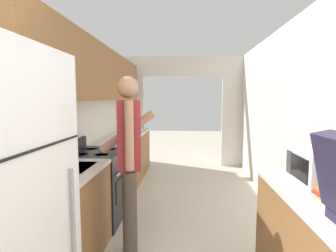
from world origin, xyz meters
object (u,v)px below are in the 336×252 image
at_px(knife, 109,144).
at_px(range_oven, 97,186).
at_px(person, 129,162).
at_px(microwave, 324,167).

bearing_deg(knife, range_oven, -83.68).
bearing_deg(person, range_oven, 22.41).
bearing_deg(microwave, person, 167.18).
distance_m(person, microwave, 1.63).
bearing_deg(range_oven, person, -52.18).
relative_size(person, knife, 5.18).
height_order(range_oven, knife, range_oven).
xyz_separation_m(range_oven, knife, (0.02, 0.47, 0.44)).
bearing_deg(range_oven, knife, 87.10).
height_order(person, knife, person).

